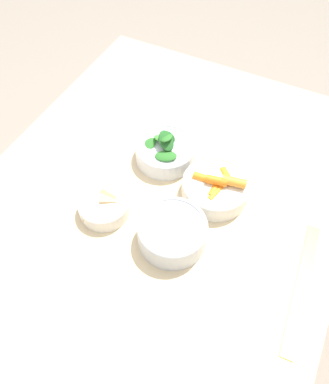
# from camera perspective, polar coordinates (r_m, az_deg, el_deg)

# --- Properties ---
(ground_plane) EXTENTS (10.00, 10.00, 0.00)m
(ground_plane) POSITION_cam_1_polar(r_m,az_deg,el_deg) (1.59, -0.54, -15.95)
(ground_plane) COLOR gray
(dining_table) EXTENTS (1.15, 0.90, 0.73)m
(dining_table) POSITION_cam_1_polar(r_m,az_deg,el_deg) (1.03, -0.80, -4.25)
(dining_table) COLOR beige
(dining_table) RESTS_ON ground_plane
(bowl_carrots) EXTENTS (0.17, 0.17, 0.07)m
(bowl_carrots) POSITION_cam_1_polar(r_m,az_deg,el_deg) (0.93, 7.82, 0.70)
(bowl_carrots) COLOR silver
(bowl_carrots) RESTS_ON dining_table
(bowl_greens) EXTENTS (0.16, 0.16, 0.10)m
(bowl_greens) POSITION_cam_1_polar(r_m,az_deg,el_deg) (0.99, 0.07, 6.36)
(bowl_greens) COLOR silver
(bowl_greens) RESTS_ON dining_table
(bowl_beans_hotdog) EXTENTS (0.16, 0.16, 0.07)m
(bowl_beans_hotdog) POSITION_cam_1_polar(r_m,az_deg,el_deg) (0.85, 1.20, -6.25)
(bowl_beans_hotdog) COLOR silver
(bowl_beans_hotdog) RESTS_ON dining_table
(bowl_cookies) EXTENTS (0.12, 0.12, 0.05)m
(bowl_cookies) POSITION_cam_1_polar(r_m,az_deg,el_deg) (0.91, -9.24, -2.03)
(bowl_cookies) COLOR silver
(bowl_cookies) RESTS_ON dining_table
(ruler) EXTENTS (0.32, 0.05, 0.00)m
(ruler) POSITION_cam_1_polar(r_m,az_deg,el_deg) (0.88, 20.17, -13.31)
(ruler) COLOR #EADB4C
(ruler) RESTS_ON dining_table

